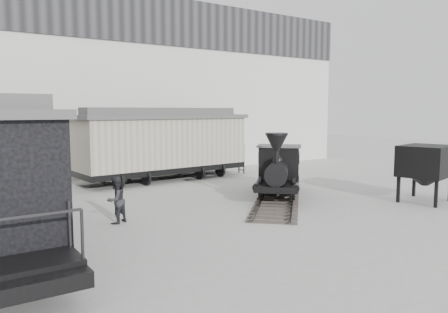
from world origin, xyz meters
TOP-DOWN VIEW (x-y plane):
  - ground at (0.00, 0.00)m, footprint 90.00×90.00m
  - north_wall at (0.00, 14.98)m, footprint 34.00×2.51m
  - locomotive at (2.64, 3.57)m, footprint 7.20×7.28m
  - boxcar at (0.68, 11.17)m, footprint 10.24×3.85m
  - visitor_a at (-8.37, 4.21)m, footprint 0.77×0.75m
  - visitor_b at (-5.10, 3.34)m, footprint 1.01×0.93m
  - coal_hopper at (7.31, -0.67)m, footprint 2.60×2.29m

SIDE VIEW (x-z plane):
  - ground at x=0.00m, z-range 0.00..0.00m
  - visitor_b at x=-5.10m, z-range 0.00..1.66m
  - visitor_a at x=-8.37m, z-range 0.00..1.78m
  - locomotive at x=2.64m, z-range -0.39..2.58m
  - coal_hopper at x=7.31m, z-range 0.37..2.83m
  - boxcar at x=0.68m, z-range 0.10..4.21m
  - north_wall at x=0.00m, z-range 0.05..11.05m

